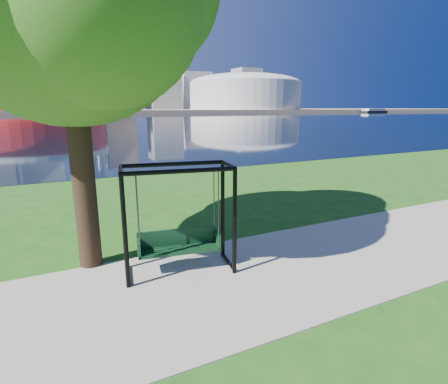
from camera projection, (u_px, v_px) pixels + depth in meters
ground at (213, 273)px, 7.58m from camera, size 900.00×900.00×0.00m
path at (223, 282)px, 7.14m from camera, size 120.00×4.00×0.03m
river at (59, 120)px, 96.36m from camera, size 900.00×180.00×0.02m
far_bank at (50, 111)px, 273.68m from camera, size 900.00×228.00×2.00m
stadium at (30, 89)px, 204.44m from camera, size 83.00×83.00×32.00m
arena at (245, 91)px, 266.72m from camera, size 84.00×84.00×26.56m
skyline at (39, 65)px, 275.27m from camera, size 392.00×66.00×96.50m
swing at (178, 222)px, 7.43m from camera, size 2.44×1.38×2.36m
barge at (373, 111)px, 254.05m from camera, size 27.48×11.73×2.66m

